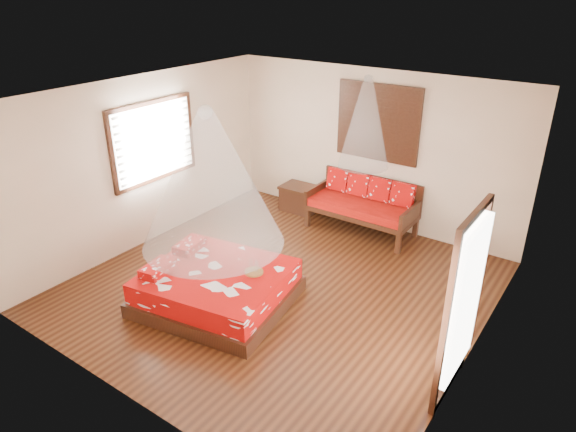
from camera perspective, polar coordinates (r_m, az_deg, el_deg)
name	(u,v)px	position (r m, az deg, el deg)	size (l,w,h in m)	color
room	(280,199)	(7.01, -0.85, 1.88)	(5.54, 5.54, 2.84)	black
bed	(216,287)	(7.26, -7.96, -7.79)	(2.19, 2.04, 0.63)	black
daybed	(364,203)	(9.20, 8.42, 1.47)	(1.91, 0.85, 0.97)	black
storage_chest	(300,198)	(10.00, 1.34, 2.01)	(0.73, 0.54, 0.50)	black
shutter_panel	(378,123)	(9.04, 9.95, 10.19)	(1.52, 0.06, 1.32)	black
window_left	(154,142)	(8.81, -14.67, 8.01)	(0.10, 1.74, 1.34)	black
glazed_door	(460,307)	(5.66, 18.58, -9.51)	(0.08, 1.02, 2.16)	black
wine_tray	(254,269)	(7.01, -3.81, -5.93)	(0.26, 0.26, 0.21)	brown
mosquito_net_main	(210,179)	(6.53, -8.67, 4.07)	(1.86, 1.86, 1.80)	white
mosquito_net_daybed	(366,123)	(8.60, 8.62, 10.23)	(0.85, 0.85, 1.50)	white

